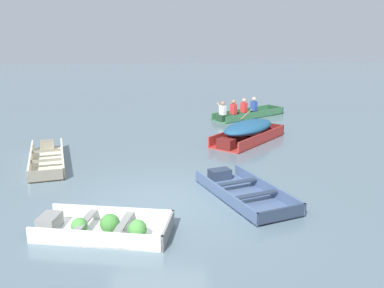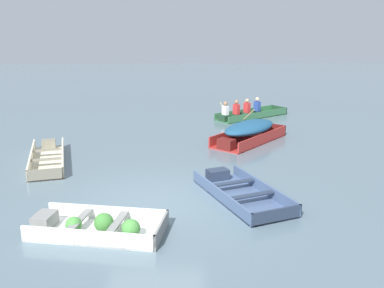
{
  "view_description": "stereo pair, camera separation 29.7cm",
  "coord_description": "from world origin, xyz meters",
  "px_view_note": "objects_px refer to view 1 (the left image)",
  "views": [
    {
      "loc": [
        0.36,
        -9.19,
        3.92
      ],
      "look_at": [
        1.01,
        3.89,
        0.35
      ],
      "focal_mm": 40.0,
      "sensor_mm": 36.0,
      "label": 1
    },
    {
      "loc": [
        0.66,
        -9.2,
        3.92
      ],
      "look_at": [
        1.01,
        3.89,
        0.35
      ],
      "focal_mm": 40.0,
      "sensor_mm": 36.0,
      "label": 2
    }
  ],
  "objects_px": {
    "skiff_cream_mid_moored": "(47,159)",
    "dinghy_white_foreground": "(102,227)",
    "skiff_red_near_moored": "(248,130)",
    "skiff_slate_blue_far_moored": "(242,192)",
    "rowboat_green_with_crew": "(244,113)"
  },
  "relations": [
    {
      "from": "skiff_red_near_moored",
      "to": "rowboat_green_with_crew",
      "type": "xyz_separation_m",
      "value": [
        0.59,
        4.13,
        -0.21
      ]
    },
    {
      "from": "skiff_red_near_moored",
      "to": "skiff_slate_blue_far_moored",
      "type": "relative_size",
      "value": 1.01
    },
    {
      "from": "dinghy_white_foreground",
      "to": "rowboat_green_with_crew",
      "type": "xyz_separation_m",
      "value": [
        4.67,
        11.03,
        0.07
      ]
    },
    {
      "from": "dinghy_white_foreground",
      "to": "rowboat_green_with_crew",
      "type": "distance_m",
      "value": 11.98
    },
    {
      "from": "skiff_slate_blue_far_moored",
      "to": "skiff_red_near_moored",
      "type": "bearing_deg",
      "value": 78.58
    },
    {
      "from": "skiff_slate_blue_far_moored",
      "to": "skiff_cream_mid_moored",
      "type": "bearing_deg",
      "value": 151.71
    },
    {
      "from": "dinghy_white_foreground",
      "to": "skiff_red_near_moored",
      "type": "distance_m",
      "value": 8.03
    },
    {
      "from": "dinghy_white_foreground",
      "to": "skiff_red_near_moored",
      "type": "bearing_deg",
      "value": 59.41
    },
    {
      "from": "dinghy_white_foreground",
      "to": "skiff_cream_mid_moored",
      "type": "distance_m",
      "value": 5.36
    },
    {
      "from": "skiff_red_near_moored",
      "to": "rowboat_green_with_crew",
      "type": "distance_m",
      "value": 4.17
    },
    {
      "from": "skiff_red_near_moored",
      "to": "skiff_slate_blue_far_moored",
      "type": "bearing_deg",
      "value": -101.42
    },
    {
      "from": "dinghy_white_foreground",
      "to": "rowboat_green_with_crew",
      "type": "height_order",
      "value": "rowboat_green_with_crew"
    },
    {
      "from": "dinghy_white_foreground",
      "to": "skiff_cream_mid_moored",
      "type": "bearing_deg",
      "value": 116.39
    },
    {
      "from": "skiff_cream_mid_moored",
      "to": "dinghy_white_foreground",
      "type": "bearing_deg",
      "value": -63.61
    },
    {
      "from": "dinghy_white_foreground",
      "to": "skiff_slate_blue_far_moored",
      "type": "xyz_separation_m",
      "value": [
        3.07,
        1.87,
        -0.05
      ]
    }
  ]
}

